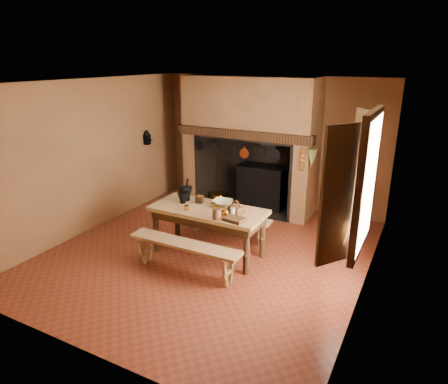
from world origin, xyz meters
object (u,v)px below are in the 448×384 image
(work_table, at_px, (208,216))
(coffee_grinder, at_px, (200,199))
(bench_front, at_px, (184,250))
(mixing_bowl, at_px, (222,203))
(iron_range, at_px, (263,186))
(wicker_basket, at_px, (236,209))

(work_table, distance_m, coffee_grinder, 0.37)
(bench_front, height_order, mixing_bowl, mixing_bowl)
(iron_range, distance_m, bench_front, 3.23)
(work_table, bearing_deg, wicker_basket, 0.29)
(iron_range, xyz_separation_m, work_table, (0.06, -2.50, 0.20))
(bench_front, bearing_deg, coffee_grinder, 106.26)
(work_table, height_order, coffee_grinder, coffee_grinder)
(wicker_basket, bearing_deg, bench_front, -105.60)
(work_table, distance_m, bench_front, 0.79)
(iron_range, relative_size, bench_front, 0.88)
(bench_front, relative_size, coffee_grinder, 10.15)
(wicker_basket, bearing_deg, work_table, -160.50)
(work_table, relative_size, wicker_basket, 6.95)
(work_table, height_order, mixing_bowl, mixing_bowl)
(coffee_grinder, bearing_deg, work_table, -43.46)
(coffee_grinder, bearing_deg, wicker_basket, -22.36)
(work_table, relative_size, coffee_grinder, 10.48)
(iron_range, relative_size, work_table, 0.85)
(coffee_grinder, height_order, mixing_bowl, coffee_grinder)
(work_table, distance_m, mixing_bowl, 0.32)
(iron_range, distance_m, work_table, 2.51)
(coffee_grinder, bearing_deg, iron_range, 75.47)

